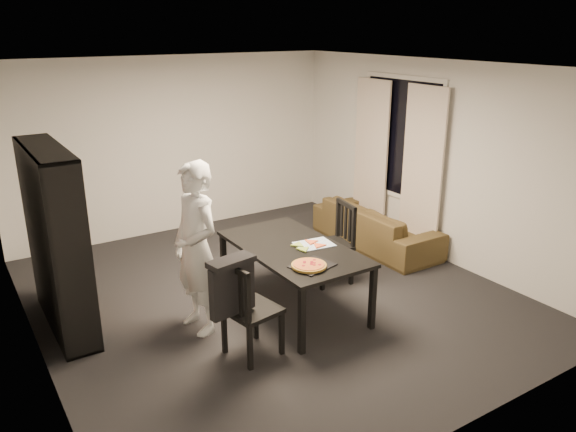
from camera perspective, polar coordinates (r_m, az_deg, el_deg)
room at (r=6.15m, az=-1.78°, el=2.81°), size 5.01×5.51×2.61m
window_pane at (r=8.05m, az=11.42°, el=7.76°), size 0.02×1.40×1.60m
window_frame at (r=8.05m, az=11.39°, el=7.75°), size 0.03×1.52×1.72m
curtain_left at (r=7.71m, az=13.45°, el=4.46°), size 0.03×0.70×2.25m
curtain_right at (r=8.44m, az=8.41°, el=6.00°), size 0.03×0.70×2.25m
bookshelf at (r=6.10m, az=-22.47°, el=-2.27°), size 0.35×1.50×1.90m
dining_table at (r=6.09m, az=0.51°, el=-3.70°), size 0.97×1.75×0.73m
chair_left at (r=5.25m, az=-4.46°, el=-8.93°), size 0.53×0.53×0.98m
chair_right at (r=6.83m, az=5.01°, el=-2.12°), size 0.52×0.52×0.99m
draped_jacket at (r=5.07m, az=-5.71°, el=-6.90°), size 0.46×0.26×0.54m
person at (r=5.66m, az=-9.30°, el=-3.29°), size 0.51×0.70×1.78m
baking_tray at (r=5.59m, az=2.50°, el=-5.06°), size 0.46×0.40×0.01m
pepperoni_pizza at (r=5.55m, az=2.14°, el=-5.02°), size 0.35×0.35×0.03m
kitchen_towel at (r=6.13m, az=2.66°, el=-2.88°), size 0.43×0.34×0.01m
pizza_slices at (r=6.07m, az=1.99°, el=-2.99°), size 0.39×0.33×0.01m
sofa at (r=8.06m, az=8.93°, el=-1.00°), size 0.78×2.01×0.59m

